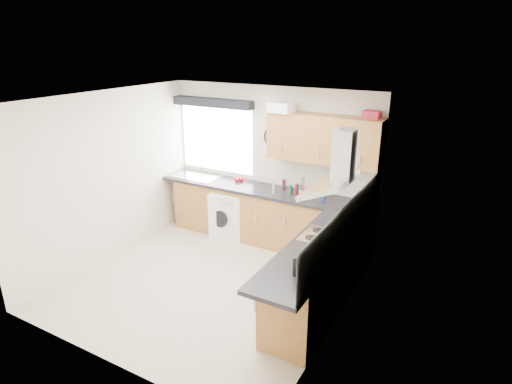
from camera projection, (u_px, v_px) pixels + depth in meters
The scene contains 35 objects.
ground_plane at pixel (211, 282), 5.93m from camera, with size 3.60×3.60×0.00m, color beige.
ceiling at pixel (203, 99), 5.08m from camera, with size 3.60×3.60×0.02m, color white.
wall_back at pixel (271, 164), 6.99m from camera, with size 3.60×0.02×2.50m, color silver.
wall_front at pixel (96, 256), 4.03m from camera, with size 3.60×0.02×2.50m, color silver.
wall_left at pixel (107, 177), 6.33m from camera, with size 0.02×3.60×2.50m, color silver.
wall_right at pixel (342, 225), 4.68m from camera, with size 0.02×3.60×2.50m, color silver.
window at pixel (217, 139), 7.36m from camera, with size 1.40×0.02×1.10m, color white.
window_blind at pixel (212, 103), 7.07m from camera, with size 1.50×0.18×0.14m, color black.
splashback at pixel (349, 221), 4.96m from camera, with size 0.01×3.00×0.54m, color white.
base_cab_back at pixel (257, 215), 7.07m from camera, with size 3.00×0.58×0.86m, color #905F2D.
base_cab_corner at pixel (351, 235), 6.33m from camera, with size 0.60×0.60×0.86m, color #905F2D.
base_cab_right at pixel (318, 277), 5.22m from camera, with size 0.58×2.10×0.86m, color #905F2D.
worktop_back at pixel (262, 190), 6.86m from camera, with size 3.60×0.62×0.05m, color black.
worktop_right at pixel (315, 249), 4.94m from camera, with size 0.62×2.42×0.05m, color black.
sink at pixel (195, 174), 7.45m from camera, with size 0.84×0.46×0.10m, color silver, non-canonical shape.
oven at pixel (322, 272), 5.35m from camera, with size 0.56×0.58×0.85m, color black.
hob_plate at pixel (324, 237), 5.18m from camera, with size 0.52×0.52×0.01m, color silver.
extractor_hood at pixel (336, 170), 4.85m from camera, with size 0.52×0.78×0.66m, color silver, non-canonical shape.
upper_cabinets at pixel (324, 139), 6.22m from camera, with size 1.70×0.35×0.70m, color #905F2D.
washing_machine at pixel (228, 213), 7.22m from camera, with size 0.54×0.52×0.79m, color white.
wall_clock at pixel (273, 138), 6.78m from camera, with size 0.33×0.33×0.04m, color black.
casserole at pixel (281, 107), 6.29m from camera, with size 0.35×0.25×0.15m, color white.
storage_box at pixel (372, 115), 5.83m from camera, with size 0.23×0.19×0.11m, color #C1273A.
utensil_pot at pixel (302, 195), 6.36m from camera, with size 0.10×0.10×0.15m, color gray.
kitchen_roll at pixel (353, 210), 5.71m from camera, with size 0.11×0.11×0.23m, color white.
tomato_cluster at pixel (239, 179), 7.21m from camera, with size 0.14×0.14×0.06m, color red, non-canonical shape.
jar_0 at pixel (322, 193), 6.38m from camera, with size 0.07×0.07×0.18m, color #194418.
jar_1 at pixel (274, 187), 6.60m from camera, with size 0.05×0.05×0.22m, color #A4998C.
jar_2 at pixel (323, 196), 6.21m from camera, with size 0.05×0.05×0.24m, color navy.
jar_3 at pixel (290, 190), 6.54m from camera, with size 0.05×0.05×0.17m, color #1F5722.
jar_4 at pixel (291, 190), 6.66m from camera, with size 0.05×0.05×0.10m, color navy.
jar_5 at pixel (297, 190), 6.48m from camera, with size 0.05×0.05×0.20m, color #561212.
jar_6 at pixel (300, 189), 6.70m from camera, with size 0.07×0.07×0.11m, color #1D4A8E.
jar_7 at pixel (284, 185), 6.79m from camera, with size 0.06×0.06×0.16m, color #491A20.
bottle_0 at pixel (295, 267), 4.31m from camera, with size 0.05×0.05×0.20m, color black.
Camera 1 is at (3.06, -4.20, 3.18)m, focal length 30.00 mm.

